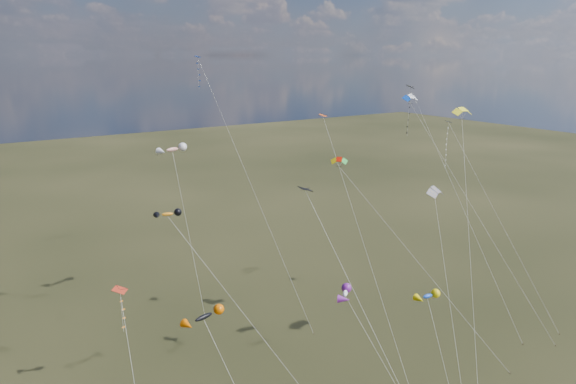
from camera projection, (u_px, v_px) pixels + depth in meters
diamond_black_high at (415, 122)px, 64.43m from camera, size 5.60×16.59×29.79m
diamond_navy_tall at (208, 94)px, 65.08m from camera, size 7.28×17.04×33.32m
diamond_black_mid at (349, 279)px, 38.18m from camera, size 6.43×13.45×23.80m
diamond_red_low at (123, 320)px, 41.99m from camera, size 2.33×12.48×15.01m
diamond_navy_right at (451, 152)px, 72.60m from camera, size 1.30×19.67×24.45m
diamond_orange_center at (346, 187)px, 60.98m from camera, size 5.70×23.50×26.14m
parafoil_yellow at (463, 111)px, 56.71m from camera, size 12.92×15.10×28.19m
parafoil_blue_white at (412, 98)px, 63.68m from camera, size 9.25×18.51×29.02m
parafoil_striped at (436, 190)px, 60.43m from camera, size 10.20×14.23×18.79m
parafoil_tricolor at (341, 161)px, 56.08m from camera, size 13.09×16.50×22.84m
novelty_black_orange at (204, 317)px, 43.10m from camera, size 4.38×10.34×12.58m
novelty_orange_black at (168, 215)px, 51.04m from camera, size 10.75×13.01×18.53m
novelty_white_purple at (346, 294)px, 43.72m from camera, size 4.82×10.79×14.20m
novelty_redwhite_stripe at (172, 150)px, 72.07m from camera, size 4.14×12.63×21.26m
novelty_blue_yellow at (428, 297)px, 46.52m from camera, size 2.53×7.49×12.69m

